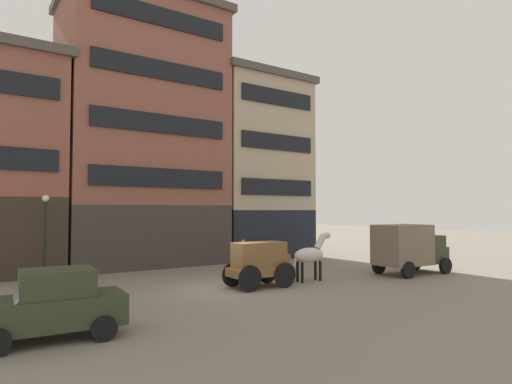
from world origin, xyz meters
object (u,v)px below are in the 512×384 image
(cargo_wagon, at_px, (260,261))
(streetlamp_curbside, at_px, (45,225))
(draft_horse, at_px, (310,254))
(pedestrian_officer, at_px, (243,252))
(delivery_truck_near, at_px, (410,247))
(sedan_dark, at_px, (52,305))

(cargo_wagon, distance_m, streetlamp_curbside, 10.52)
(draft_horse, relative_size, pedestrian_officer, 1.31)
(delivery_truck_near, distance_m, streetlamp_curbside, 18.52)
(cargo_wagon, xyz_separation_m, streetlamp_curbside, (-7.61, 7.09, 1.52))
(cargo_wagon, distance_m, pedestrian_officer, 6.09)
(sedan_dark, height_order, pedestrian_officer, sedan_dark)
(draft_horse, xyz_separation_m, streetlamp_curbside, (-10.56, 7.09, 1.40))
(sedan_dark, bearing_deg, streetlamp_curbside, 82.92)
(delivery_truck_near, bearing_deg, cargo_wagon, 171.95)
(draft_horse, bearing_deg, pedestrian_officer, 93.45)
(sedan_dark, height_order, streetlamp_curbside, streetlamp_curbside)
(delivery_truck_near, bearing_deg, sedan_dark, -173.76)
(pedestrian_officer, bearing_deg, cargo_wagon, -115.47)
(sedan_dark, distance_m, pedestrian_officer, 14.42)
(cargo_wagon, height_order, delivery_truck_near, delivery_truck_near)
(cargo_wagon, bearing_deg, draft_horse, -0.03)
(cargo_wagon, distance_m, delivery_truck_near, 8.96)
(sedan_dark, bearing_deg, draft_horse, 15.10)
(cargo_wagon, distance_m, sedan_dark, 9.45)
(draft_horse, distance_m, delivery_truck_near, 6.05)
(draft_horse, bearing_deg, delivery_truck_near, -11.94)
(cargo_wagon, distance_m, draft_horse, 2.95)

